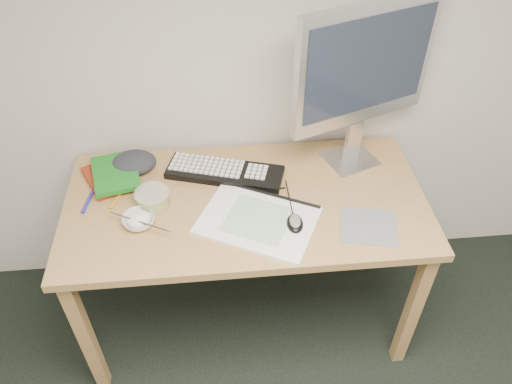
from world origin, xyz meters
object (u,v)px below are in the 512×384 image
sketchpad (258,221)px  keyboard (225,172)px  rice_bowl (139,221)px  monitor (364,70)px  desk (246,215)px

sketchpad → keyboard: keyboard is taller
keyboard → rice_bowl: rice_bowl is taller
monitor → rice_bowl: 0.99m
desk → keyboard: 0.20m
rice_bowl → sketchpad: bearing=-3.7°
desk → keyboard: bearing=114.7°
sketchpad → rice_bowl: 0.44m
rice_bowl → desk: bearing=13.1°
sketchpad → keyboard: (-0.11, 0.28, 0.01)m
keyboard → monitor: (0.53, 0.05, 0.41)m
keyboard → rice_bowl: (-0.33, -0.25, 0.00)m
sketchpad → desk: bearing=133.0°
desk → monitor: monitor is taller
monitor → rice_bowl: (-0.86, -0.30, -0.40)m
sketchpad → monitor: size_ratio=0.61×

